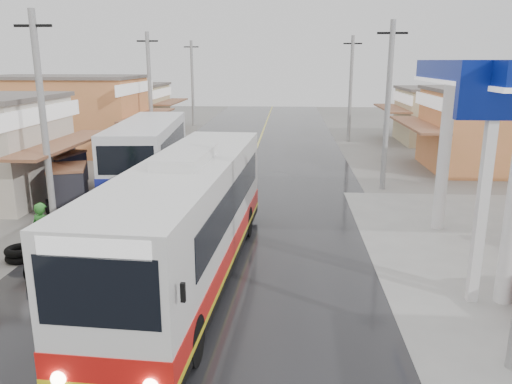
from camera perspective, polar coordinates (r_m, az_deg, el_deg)
ground at (r=11.48m, az=-8.85°, el=-17.99°), size 120.00×120.00×0.00m
road at (r=25.27m, az=-1.58°, el=0.67°), size 12.00×90.00×0.02m
centre_line at (r=25.27m, az=-1.58°, el=0.70°), size 0.15×90.00×0.01m
shopfronts_left at (r=31.98m, az=-24.94°, el=2.27°), size 11.00×44.00×5.20m
utility_poles_left at (r=27.74m, az=-15.94°, el=1.36°), size 1.60×50.00×8.00m
utility_poles_right at (r=25.60m, az=14.22°, el=0.37°), size 1.60×36.00×8.00m
coach_bus at (r=14.36m, az=-7.63°, el=-3.06°), size 3.37×12.17×3.76m
second_bus at (r=25.50m, az=-12.19°, el=4.46°), size 3.52×9.98×3.25m
cyclist at (r=16.11m, az=-22.62°, el=-6.13°), size 1.29×2.22×2.26m
tricycle_near at (r=22.79m, az=-20.67°, el=0.84°), size 2.25×2.59×1.84m
tricycle_far at (r=26.07m, az=-21.37°, el=2.45°), size 2.02×2.68×1.86m
tyre_stack at (r=17.66m, az=-25.38°, el=-6.38°), size 0.92×0.92×0.47m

